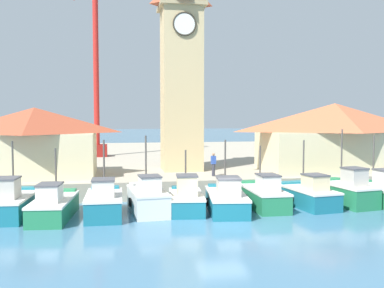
{
  "coord_description": "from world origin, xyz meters",
  "views": [
    {
      "loc": [
        -5.4,
        -22.09,
        5.54
      ],
      "look_at": [
        -0.15,
        8.25,
        3.5
      ],
      "focal_mm": 42.0,
      "sensor_mm": 36.0,
      "label": 1
    }
  ],
  "objects_px": {
    "fishing_boat_far_left": "(10,203)",
    "warehouse_right": "(334,136)",
    "fishing_boat_mid_left": "(148,199)",
    "fishing_boat_mid_right": "(226,199)",
    "warehouse_left": "(35,141)",
    "dock_worker_near_tower": "(213,164)",
    "fishing_boat_right_inner": "(263,195)",
    "fishing_boat_left_inner": "(104,203)",
    "fishing_boat_end_right": "(379,192)",
    "fishing_boat_far_right": "(347,192)",
    "fishing_boat_center": "(186,199)",
    "fishing_boat_left_outer": "(54,206)",
    "clock_tower": "(181,69)",
    "fishing_boat_right_outer": "(308,195)",
    "port_crane_near": "(95,73)"
  },
  "relations": [
    {
      "from": "fishing_boat_far_left",
      "to": "warehouse_right",
      "type": "relative_size",
      "value": 0.42
    },
    {
      "from": "fishing_boat_mid_left",
      "to": "fishing_boat_mid_right",
      "type": "bearing_deg",
      "value": -5.43
    },
    {
      "from": "fishing_boat_mid_left",
      "to": "warehouse_left",
      "type": "relative_size",
      "value": 0.53
    },
    {
      "from": "dock_worker_near_tower",
      "to": "fishing_boat_right_inner",
      "type": "bearing_deg",
      "value": -69.14
    },
    {
      "from": "fishing_boat_left_inner",
      "to": "fishing_boat_far_left",
      "type": "bearing_deg",
      "value": 173.07
    },
    {
      "from": "fishing_boat_mid_left",
      "to": "fishing_boat_end_right",
      "type": "distance_m",
      "value": 14.28
    },
    {
      "from": "fishing_boat_far_right",
      "to": "warehouse_right",
      "type": "height_order",
      "value": "warehouse_right"
    },
    {
      "from": "fishing_boat_left_inner",
      "to": "warehouse_right",
      "type": "relative_size",
      "value": 0.39
    },
    {
      "from": "fishing_boat_mid_left",
      "to": "fishing_boat_far_right",
      "type": "bearing_deg",
      "value": 0.38
    },
    {
      "from": "fishing_boat_center",
      "to": "fishing_boat_mid_right",
      "type": "bearing_deg",
      "value": -9.01
    },
    {
      "from": "fishing_boat_left_outer",
      "to": "fishing_boat_end_right",
      "type": "relative_size",
      "value": 1.16
    },
    {
      "from": "clock_tower",
      "to": "fishing_boat_center",
      "type": "bearing_deg",
      "value": -96.84
    },
    {
      "from": "fishing_boat_left_outer",
      "to": "fishing_boat_right_outer",
      "type": "height_order",
      "value": "fishing_boat_right_outer"
    },
    {
      "from": "fishing_boat_right_outer",
      "to": "clock_tower",
      "type": "relative_size",
      "value": 0.28
    },
    {
      "from": "fishing_boat_far_left",
      "to": "fishing_boat_mid_right",
      "type": "bearing_deg",
      "value": -2.51
    },
    {
      "from": "fishing_boat_right_inner",
      "to": "fishing_boat_right_outer",
      "type": "height_order",
      "value": "fishing_boat_right_outer"
    },
    {
      "from": "warehouse_left",
      "to": "dock_worker_near_tower",
      "type": "relative_size",
      "value": 5.29
    },
    {
      "from": "fishing_boat_left_outer",
      "to": "port_crane_near",
      "type": "height_order",
      "value": "port_crane_near"
    },
    {
      "from": "fishing_boat_right_outer",
      "to": "clock_tower",
      "type": "distance_m",
      "value": 13.9
    },
    {
      "from": "fishing_boat_left_outer",
      "to": "clock_tower",
      "type": "xyz_separation_m",
      "value": [
        8.34,
        9.72,
        8.34
      ]
    },
    {
      "from": "fishing_boat_center",
      "to": "warehouse_right",
      "type": "bearing_deg",
      "value": 28.73
    },
    {
      "from": "fishing_boat_mid_right",
      "to": "clock_tower",
      "type": "relative_size",
      "value": 0.33
    },
    {
      "from": "fishing_boat_mid_right",
      "to": "fishing_boat_right_outer",
      "type": "distance_m",
      "value": 5.18
    },
    {
      "from": "fishing_boat_mid_left",
      "to": "dock_worker_near_tower",
      "type": "distance_m",
      "value": 7.36
    },
    {
      "from": "fishing_boat_left_inner",
      "to": "fishing_boat_right_outer",
      "type": "height_order",
      "value": "fishing_boat_left_inner"
    },
    {
      "from": "fishing_boat_mid_right",
      "to": "fishing_boat_far_right",
      "type": "bearing_deg",
      "value": 3.75
    },
    {
      "from": "fishing_boat_mid_left",
      "to": "port_crane_near",
      "type": "xyz_separation_m",
      "value": [
        -3.67,
        22.05,
        9.0
      ]
    },
    {
      "from": "fishing_boat_right_inner",
      "to": "fishing_boat_center",
      "type": "bearing_deg",
      "value": -176.18
    },
    {
      "from": "dock_worker_near_tower",
      "to": "warehouse_left",
      "type": "bearing_deg",
      "value": 169.6
    },
    {
      "from": "fishing_boat_far_left",
      "to": "fishing_boat_center",
      "type": "height_order",
      "value": "fishing_boat_far_left"
    },
    {
      "from": "clock_tower",
      "to": "fishing_boat_end_right",
      "type": "bearing_deg",
      "value": -39.79
    },
    {
      "from": "fishing_boat_far_left",
      "to": "fishing_boat_left_inner",
      "type": "xyz_separation_m",
      "value": [
        4.96,
        -0.6,
        -0.01
      ]
    },
    {
      "from": "warehouse_right",
      "to": "dock_worker_near_tower",
      "type": "bearing_deg",
      "value": -171.05
    },
    {
      "from": "warehouse_left",
      "to": "fishing_boat_mid_left",
      "type": "bearing_deg",
      "value": -46.02
    },
    {
      "from": "fishing_boat_left_inner",
      "to": "clock_tower",
      "type": "relative_size",
      "value": 0.27
    },
    {
      "from": "fishing_boat_mid_right",
      "to": "fishing_boat_far_right",
      "type": "height_order",
      "value": "fishing_boat_far_right"
    },
    {
      "from": "dock_worker_near_tower",
      "to": "fishing_boat_far_right",
      "type": "bearing_deg",
      "value": -35.95
    },
    {
      "from": "fishing_boat_end_right",
      "to": "port_crane_near",
      "type": "xyz_separation_m",
      "value": [
        -17.96,
        22.01,
        9.05
      ]
    },
    {
      "from": "warehouse_left",
      "to": "port_crane_near",
      "type": "bearing_deg",
      "value": 76.09
    },
    {
      "from": "fishing_boat_left_inner",
      "to": "warehouse_left",
      "type": "height_order",
      "value": "warehouse_left"
    },
    {
      "from": "fishing_boat_left_inner",
      "to": "fishing_boat_far_right",
      "type": "height_order",
      "value": "fishing_boat_far_right"
    },
    {
      "from": "port_crane_near",
      "to": "fishing_boat_left_inner",
      "type": "bearing_deg",
      "value": -86.78
    },
    {
      "from": "fishing_boat_mid_right",
      "to": "fishing_boat_right_inner",
      "type": "distance_m",
      "value": 2.52
    },
    {
      "from": "fishing_boat_far_right",
      "to": "port_crane_near",
      "type": "bearing_deg",
      "value": 125.75
    },
    {
      "from": "clock_tower",
      "to": "warehouse_right",
      "type": "relative_size",
      "value": 1.45
    },
    {
      "from": "fishing_boat_far_right",
      "to": "port_crane_near",
      "type": "xyz_separation_m",
      "value": [
        -15.82,
        21.97,
        8.97
      ]
    },
    {
      "from": "fishing_boat_right_outer",
      "to": "fishing_boat_end_right",
      "type": "distance_m",
      "value": 4.67
    },
    {
      "from": "fishing_boat_mid_left",
      "to": "fishing_boat_right_inner",
      "type": "height_order",
      "value": "fishing_boat_mid_left"
    },
    {
      "from": "dock_worker_near_tower",
      "to": "fishing_boat_left_outer",
      "type": "bearing_deg",
      "value": -149.81
    },
    {
      "from": "fishing_boat_end_right",
      "to": "clock_tower",
      "type": "height_order",
      "value": "clock_tower"
    }
  ]
}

